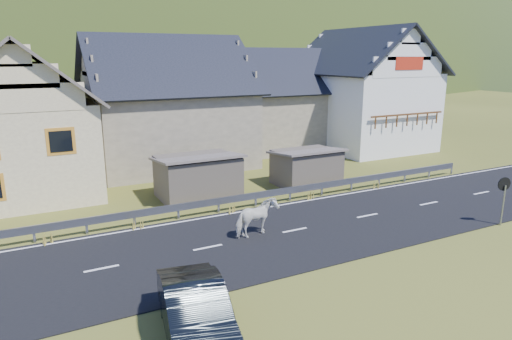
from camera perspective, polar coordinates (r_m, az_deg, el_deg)
ground at (r=19.85m, az=4.86°, el=-7.61°), size 160.00×160.00×0.00m
road at (r=19.85m, az=4.87°, el=-7.55°), size 60.00×7.00×0.04m
lane_markings at (r=19.84m, az=4.87°, el=-7.49°), size 60.00×6.60×0.01m
guardrail at (r=22.68m, az=-0.04°, el=-3.25°), size 28.10×0.09×0.75m
shed_left at (r=24.26m, az=-7.30°, el=-0.89°), size 4.30×3.30×2.40m
shed_right at (r=26.70m, az=6.30°, el=0.30°), size 3.80×2.90×2.20m
house_cream at (r=27.74m, az=-27.46°, el=6.38°), size 7.80×9.80×8.30m
house_stone_a at (r=31.96m, az=-11.10°, el=9.00°), size 10.80×9.80×8.90m
house_stone_b at (r=37.79m, az=2.93°, el=9.38°), size 9.80×8.80×8.10m
house_white at (r=38.72m, az=13.07°, el=10.38°), size 8.80×10.80×9.70m
mountain at (r=198.04m, az=-22.71°, el=5.06°), size 440.00×280.00×260.00m
horse at (r=18.94m, az=0.08°, el=-5.99°), size 1.22×1.98×1.55m
car at (r=12.59m, az=-7.48°, el=-17.43°), size 2.37×4.84×1.53m
traffic_mirror at (r=22.71m, az=28.55°, el=-2.24°), size 0.60×0.23×2.20m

